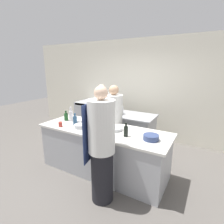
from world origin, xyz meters
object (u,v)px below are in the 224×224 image
bottle_vinegar (95,125)px  bowl_ceramic_blue (79,121)px  chef_at_pass_far (114,124)px  bottle_cooking_oil (71,116)px  chef_at_prep_near (102,147)px  bowl_wooden_salad (80,126)px  oven_range (91,116)px  cup (60,124)px  chef_at_stove (102,118)px  bottle_sauce (75,120)px  bowl_mixing_large (151,137)px  bottle_olive_oil (66,117)px  stockpot (119,110)px  bowl_prep_small (115,129)px  bottle_wine (126,131)px

bottle_vinegar → bowl_ceramic_blue: 0.61m
chef_at_pass_far → bottle_cooking_oil: size_ratio=5.39×
chef_at_prep_near → bowl_wooden_salad: bearing=46.9°
oven_range → chef_at_pass_far: 1.92m
bottle_cooking_oil → cup: 0.40m
chef_at_stove → bottle_sauce: bearing=-22.0°
bowl_mixing_large → bowl_wooden_salad: 1.37m
bottle_olive_oil → cup: size_ratio=2.19×
chef_at_pass_far → stockpot: size_ratio=7.38×
chef_at_prep_near → bottle_sauce: (-1.01, 0.58, 0.10)m
bowl_wooden_salad → cup: cup is taller
bowl_mixing_large → cup: size_ratio=2.59×
chef_at_stove → bowl_prep_small: (0.77, -0.73, 0.10)m
bottle_olive_oil → bowl_prep_small: bottle_olive_oil is taller
bottle_cooking_oil → bottle_sauce: (0.26, -0.16, -0.03)m
chef_at_prep_near → bottle_wine: (0.13, 0.55, 0.09)m
chef_at_stove → bottle_wine: chef_at_stove is taller
bowl_prep_small → stockpot: stockpot is taller
chef_at_pass_far → bottle_wine: chef_at_pass_far is taller
bottle_vinegar → bowl_wooden_salad: bearing=-172.6°
oven_range → bottle_cooking_oil: (0.69, -1.63, 0.53)m
bowl_mixing_large → bowl_prep_small: 0.72m
chef_at_prep_near → bowl_ceramic_blue: chef_at_prep_near is taller
cup → bottle_olive_oil: bearing=118.8°
chef_at_stove → stockpot: bearing=124.2°
chef_at_pass_far → bowl_wooden_salad: chef_at_pass_far is taller
bottle_cooking_oil → stockpot: size_ratio=1.37×
bottle_wine → bottle_sauce: bottle_sauce is taller
bottle_vinegar → chef_at_pass_far: bearing=88.7°
oven_range → cup: size_ratio=10.05×
bowl_mixing_large → cup: (-1.74, -0.26, 0.01)m
bottle_olive_oil → bottle_sauce: (0.38, -0.14, 0.01)m
bottle_cooking_oil → chef_at_pass_far: bearing=30.5°
bowl_prep_small → oven_range: bearing=137.3°
bottle_sauce → bowl_mixing_large: (1.56, 0.04, -0.05)m
bowl_prep_small → chef_at_prep_near: bearing=-77.0°
chef_at_pass_far → bowl_prep_small: (0.31, -0.49, 0.09)m
chef_at_prep_near → chef_at_pass_far: bearing=9.4°
oven_range → bowl_wooden_salad: bearing=-58.7°
cup → bottle_wine: bearing=8.3°
bowl_prep_small → bottle_cooking_oil: bearing=178.7°
bottle_sauce → chef_at_prep_near: bearing=-29.7°
bottle_vinegar → bottle_sauce: (-0.52, 0.04, 0.00)m
stockpot → oven_range: bearing=155.7°
bowl_prep_small → stockpot: size_ratio=1.21×
bottle_vinegar → stockpot: 1.26m
bowl_ceramic_blue → stockpot: bearing=68.4°
bottle_vinegar → cup: bearing=-165.7°
chef_at_prep_near → bottle_wine: chef_at_prep_near is taller
bottle_sauce → bowl_wooden_salad: 0.22m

